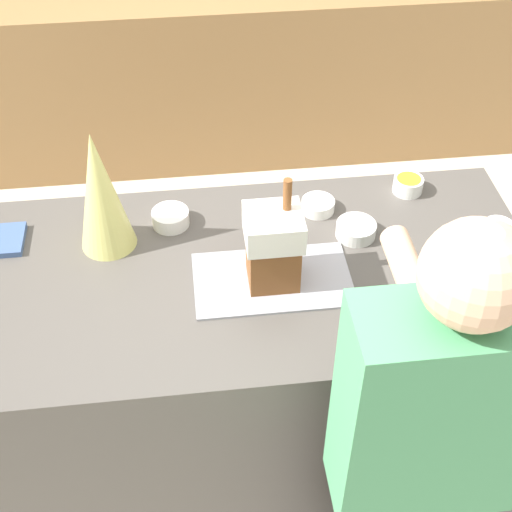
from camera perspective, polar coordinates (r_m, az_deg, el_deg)
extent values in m
plane|color=beige|center=(2.82, -0.90, -14.59)|extent=(12.00, 12.00, 0.00)
cube|color=#9E7547|center=(4.02, -4.12, 14.37)|extent=(6.00, 0.60, 0.93)
cube|color=#514C47|center=(2.45, -1.01, -8.90)|extent=(1.79, 0.84, 0.91)
cube|color=#9E9EA8|center=(2.08, 1.32, -1.90)|extent=(0.46, 0.27, 0.01)
cube|color=brown|center=(2.03, 1.36, -0.28)|extent=(0.14, 0.13, 0.15)
cube|color=white|center=(1.95, 1.42, 2.30)|extent=(0.16, 0.15, 0.09)
cylinder|color=brown|center=(1.91, 2.53, 4.94)|extent=(0.02, 0.02, 0.10)
cone|color=#DBD675|center=(2.13, -12.36, 5.04)|extent=(0.17, 0.17, 0.40)
cylinder|color=white|center=(2.44, 12.06, 5.59)|extent=(0.10, 0.10, 0.05)
cylinder|color=orange|center=(2.43, 12.13, 5.95)|extent=(0.08, 0.08, 0.01)
cylinder|color=white|center=(2.33, 18.78, 1.87)|extent=(0.10, 0.10, 0.05)
cylinder|color=white|center=(2.32, 18.89, 2.25)|extent=(0.08, 0.08, 0.01)
cylinder|color=silver|center=(2.24, 8.00, 2.10)|extent=(0.12, 0.12, 0.05)
cylinder|color=orange|center=(2.23, 8.04, 2.42)|extent=(0.10, 0.10, 0.01)
cylinder|color=white|center=(2.32, 4.98, 4.05)|extent=(0.11, 0.11, 0.04)
cylinder|color=red|center=(2.31, 5.00, 4.33)|extent=(0.09, 0.09, 0.01)
cylinder|color=white|center=(2.27, -6.85, 3.04)|extent=(0.12, 0.12, 0.05)
cylinder|color=orange|center=(2.26, -6.89, 3.40)|extent=(0.10, 0.10, 0.01)
cube|color=#4C9966|center=(1.62, 14.20, -11.93)|extent=(0.42, 0.19, 0.62)
sphere|color=#DBAD89|center=(1.32, 17.21, -1.46)|extent=(0.21, 0.21, 0.21)
cylinder|color=#DBAD89|center=(1.65, 12.85, -3.28)|extent=(0.07, 0.42, 0.07)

